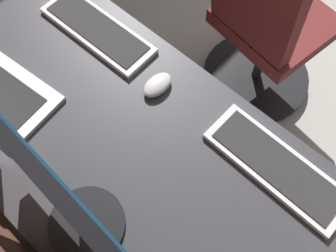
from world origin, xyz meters
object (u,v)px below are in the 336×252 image
(drawer_pedestal, at_px, (159,217))
(keyboard_main, at_px, (97,30))
(monitor_primary, at_px, (66,201))
(mouse_main, at_px, (157,85))
(office_chair, at_px, (264,31))
(keyboard_spare, at_px, (277,166))

(drawer_pedestal, height_order, keyboard_main, keyboard_main)
(monitor_primary, height_order, keyboard_main, monitor_primary)
(mouse_main, height_order, office_chair, office_chair)
(drawer_pedestal, distance_m, mouse_main, 0.51)
(monitor_primary, bearing_deg, office_chair, -82.85)
(keyboard_main, xyz_separation_m, office_chair, (-0.32, -0.61, -0.28))
(keyboard_spare, height_order, mouse_main, mouse_main)
(keyboard_spare, bearing_deg, drawer_pedestal, 51.67)
(keyboard_spare, distance_m, office_chair, 0.78)
(monitor_primary, relative_size, keyboard_main, 1.26)
(monitor_primary, bearing_deg, keyboard_spare, -120.61)
(monitor_primary, distance_m, keyboard_spare, 0.58)
(drawer_pedestal, bearing_deg, keyboard_spare, -128.33)
(keyboard_main, relative_size, office_chair, 0.44)
(drawer_pedestal, bearing_deg, mouse_main, -47.39)
(drawer_pedestal, relative_size, monitor_primary, 1.30)
(drawer_pedestal, relative_size, keyboard_spare, 1.65)
(keyboard_spare, height_order, office_chair, office_chair)
(drawer_pedestal, height_order, mouse_main, mouse_main)
(monitor_primary, height_order, mouse_main, monitor_primary)
(keyboard_main, bearing_deg, keyboard_spare, -179.44)
(monitor_primary, bearing_deg, keyboard_main, -45.08)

